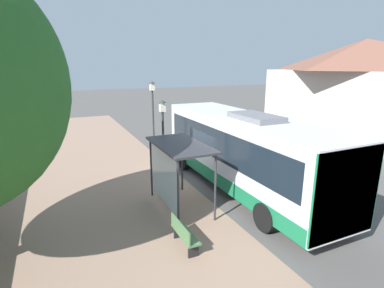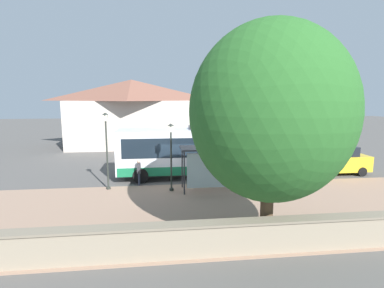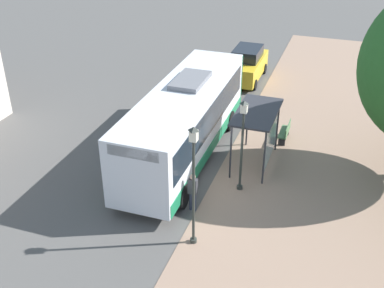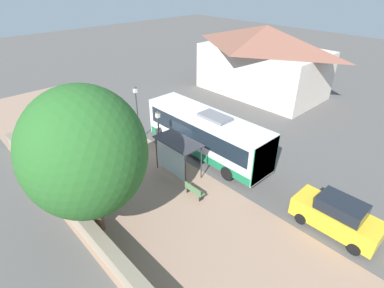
{
  "view_description": "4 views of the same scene",
  "coord_description": "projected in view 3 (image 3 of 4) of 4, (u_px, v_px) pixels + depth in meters",
  "views": [
    {
      "loc": [
        -5.4,
        -11.79,
        5.41
      ],
      "look_at": [
        0.32,
        0.61,
        1.81
      ],
      "focal_mm": 28.0,
      "sensor_mm": 36.0,
      "label": 1
    },
    {
      "loc": [
        -18.13,
        1.14,
        5.49
      ],
      "look_at": [
        0.43,
        -1.05,
        2.5
      ],
      "focal_mm": 28.0,
      "sensor_mm": 36.0,
      "label": 2
    },
    {
      "loc": [
        -4.67,
        16.4,
        11.32
      ],
      "look_at": [
        1.12,
        -0.39,
        1.3
      ],
      "focal_mm": 45.0,
      "sensor_mm": 36.0,
      "label": 3
    },
    {
      "loc": [
        -12.26,
        -14.83,
        12.21
      ],
      "look_at": [
        0.95,
        -0.78,
        0.99
      ],
      "focal_mm": 28.0,
      "sensor_mm": 36.0,
      "label": 4
    }
  ],
  "objects": [
    {
      "name": "parked_car_behind_bus",
      "position": [
        247.0,
        65.0,
        29.78
      ],
      "size": [
        1.94,
        4.43,
        2.01
      ],
      "color": "gold",
      "rests_on": "ground"
    },
    {
      "name": "street_lamp_near",
      "position": [
        194.0,
        178.0,
        15.58
      ],
      "size": [
        0.28,
        0.28,
        4.57
      ],
      "color": "#2D332D",
      "rests_on": "ground"
    },
    {
      "name": "bus",
      "position": [
        185.0,
        120.0,
        21.18
      ],
      "size": [
        2.72,
        10.38,
        3.53
      ],
      "color": "silver",
      "rests_on": "ground"
    },
    {
      "name": "ground_plane",
      "position": [
        214.0,
        179.0,
        20.39
      ],
      "size": [
        120.0,
        120.0,
        0.0
      ],
      "primitive_type": "plane",
      "color": "#514F4C",
      "rests_on": "ground"
    },
    {
      "name": "bench",
      "position": [
        285.0,
        132.0,
        23.12
      ],
      "size": [
        0.4,
        1.4,
        0.88
      ],
      "color": "#4C7247",
      "rests_on": "ground"
    },
    {
      "name": "street_lamp_far",
      "position": [
        242.0,
        139.0,
        18.59
      ],
      "size": [
        0.28,
        0.28,
        3.97
      ],
      "color": "#2D332D",
      "rests_on": "ground"
    },
    {
      "name": "bus_shelter",
      "position": [
        260.0,
        121.0,
        20.43
      ],
      "size": [
        1.7,
        3.29,
        2.57
      ],
      "color": "#2D2D33",
      "rests_on": "ground"
    },
    {
      "name": "sidewalk_plaza",
      "position": [
        322.0,
        199.0,
        19.11
      ],
      "size": [
        9.0,
        44.0,
        0.02
      ],
      "color": "#937560",
      "rests_on": "ground"
    },
    {
      "name": "pedestrian",
      "position": [
        193.0,
        189.0,
        18.08
      ],
      "size": [
        0.34,
        0.22,
        1.62
      ],
      "color": "#2D3347",
      "rests_on": "ground"
    }
  ]
}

